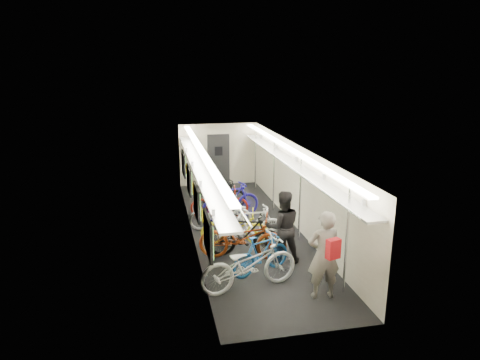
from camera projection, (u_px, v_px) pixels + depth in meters
name	position (u px, v px, depth m)	size (l,w,h in m)	color
train_car_shell	(228.00, 168.00, 12.37)	(10.00, 10.00, 10.00)	black
bicycle_0	(249.00, 264.00, 8.84)	(0.75, 2.14, 1.13)	silver
bicycle_1	(261.00, 254.00, 9.54)	(0.43, 1.54, 0.93)	#1C5DAA
bicycle_2	(243.00, 237.00, 10.24)	(0.74, 2.12, 1.11)	maroon
bicycle_3	(244.00, 235.00, 10.37)	(0.52, 1.85, 1.11)	black
bicycle_4	(235.00, 228.00, 11.10)	(0.62, 1.77, 0.93)	yellow
bicycle_5	(251.00, 225.00, 11.07)	(0.51, 1.79, 1.07)	white
bicycle_6	(220.00, 214.00, 12.15)	(0.62, 1.77, 0.93)	#A7A7AB
bicycle_7	(231.00, 201.00, 12.97)	(0.53, 1.89, 1.14)	#1F178F
bicycle_8	(219.00, 202.00, 13.15)	(0.62, 1.79, 0.94)	maroon
bicycle_9	(221.00, 195.00, 13.74)	(0.48, 1.69, 1.02)	black
passenger_near	(324.00, 255.00, 8.44)	(0.67, 0.44, 1.83)	gray
passenger_mid	(283.00, 227.00, 10.02)	(0.85, 0.66, 1.75)	black
backpack	(333.00, 249.00, 7.84)	(0.26, 0.14, 0.38)	#A71017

